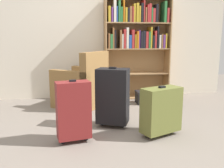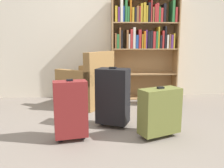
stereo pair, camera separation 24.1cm
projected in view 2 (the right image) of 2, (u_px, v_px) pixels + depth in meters
The scene contains 9 objects.
ground_plane at pixel (111, 137), 2.72m from camera, with size 8.78×8.78×0.00m, color slate.
back_wall at pixel (104, 28), 4.47m from camera, with size 5.02×0.10×2.60m, color beige.
bookshelf at pixel (143, 38), 4.34m from camera, with size 1.20×0.31×1.82m.
armchair at pixel (88, 87), 3.99m from camera, with size 0.98×0.98×0.90m.
mug at pixel (122, 101), 4.13m from camera, with size 0.12×0.08×0.10m.
storage_box at pixel (156, 97), 4.09m from camera, with size 0.48×0.26×0.21m.
suitcase_black at pixel (113, 96), 2.99m from camera, with size 0.45×0.38×0.76m.
suitcase_dark_red at pixel (71, 109), 2.56m from camera, with size 0.38×0.25×0.68m.
suitcase_olive at pixel (160, 111), 2.66m from camera, with size 0.51×0.37×0.58m.
Camera 2 is at (-0.16, -2.56, 1.09)m, focal length 38.34 mm.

